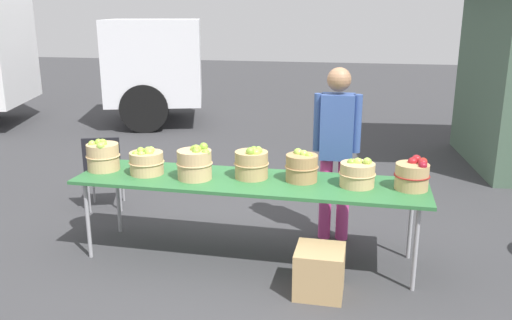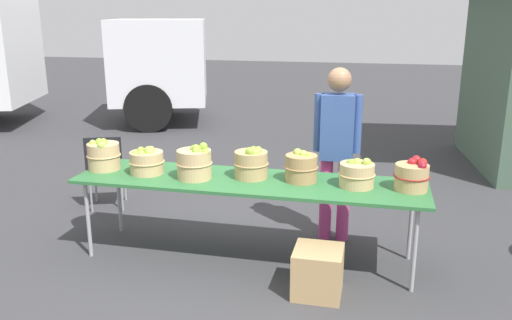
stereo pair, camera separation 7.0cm
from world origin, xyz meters
name	(u,v)px [view 1 (the left image)]	position (x,y,z in m)	size (l,w,h in m)	color
ground_plane	(249,257)	(0.00, 0.00, 0.00)	(40.00, 40.00, 0.00)	#38383A
market_table	(249,183)	(0.00, 0.00, 0.72)	(3.10, 0.76, 0.75)	#2D6B38
apple_basket_green_0	(103,156)	(-1.40, 0.01, 0.89)	(0.31, 0.31, 0.30)	tan
apple_basket_green_1	(147,162)	(-0.95, -0.02, 0.86)	(0.32, 0.32, 0.25)	tan
apple_basket_green_2	(195,163)	(-0.47, -0.06, 0.89)	(0.32, 0.32, 0.31)	tan
apple_basket_green_3	(252,163)	(0.01, 0.07, 0.89)	(0.31, 0.31, 0.30)	tan
apple_basket_green_4	(302,167)	(0.46, 0.07, 0.88)	(0.30, 0.30, 0.28)	#A87F51
apple_basket_green_5	(357,174)	(0.94, 0.03, 0.86)	(0.31, 0.31, 0.25)	tan
apple_basket_red_0	(413,175)	(1.39, 0.04, 0.87)	(0.30, 0.30, 0.28)	tan
vendor_adult	(337,141)	(0.72, 0.61, 1.00)	(0.45, 0.23, 1.69)	#CC3F8C
folding_chair	(104,166)	(-1.88, 0.88, 0.51)	(0.52, 0.52, 0.86)	black
produce_crate	(319,271)	(0.69, -0.51, 0.19)	(0.38, 0.38, 0.38)	tan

